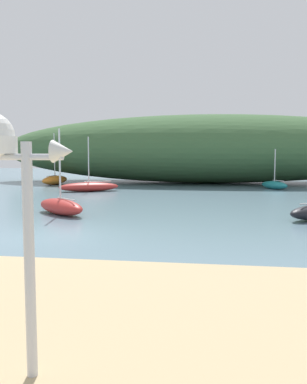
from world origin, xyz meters
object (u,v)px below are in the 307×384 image
object	(u,v)px
sailboat_east_reach	(55,180)
sailboat_inner_mooring	(61,206)
sailboat_mid_channel	(274,185)
mast_structure	(0,157)
sailboat_by_sandbar	(89,187)

from	to	relation	value
sailboat_east_reach	sailboat_inner_mooring	world-z (taller)	sailboat_east_reach
sailboat_mid_channel	sailboat_inner_mooring	size ratio (longest dim) A/B	0.80
mast_structure	sailboat_by_sandbar	xyz separation A→B (m)	(-6.68, 24.53, -2.36)
mast_structure	sailboat_mid_channel	size ratio (longest dim) A/B	0.98
mast_structure	sailboat_east_reach	bearing A→B (deg)	110.88
mast_structure	sailboat_by_sandbar	world-z (taller)	sailboat_by_sandbar
sailboat_by_sandbar	sailboat_mid_channel	distance (m)	14.09
mast_structure	sailboat_mid_channel	distance (m)	29.47
mast_structure	sailboat_mid_channel	bearing A→B (deg)	76.58
mast_structure	sailboat_inner_mooring	xyz separation A→B (m)	(-4.52, 13.42, -2.33)
sailboat_by_sandbar	mast_structure	bearing A→B (deg)	-74.77
mast_structure	sailboat_east_reach	distance (m)	32.87
sailboat_inner_mooring	sailboat_mid_channel	bearing A→B (deg)	53.19
sailboat_mid_channel	sailboat_inner_mooring	xyz separation A→B (m)	(-11.34, -15.16, 0.04)
sailboat_by_sandbar	sailboat_mid_channel	size ratio (longest dim) A/B	1.45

